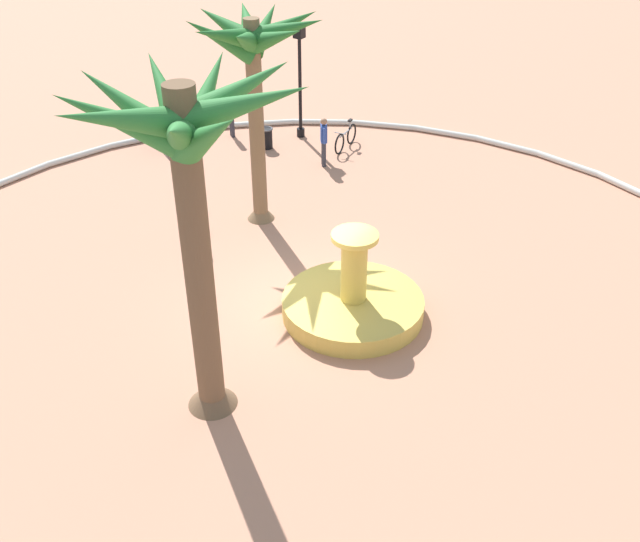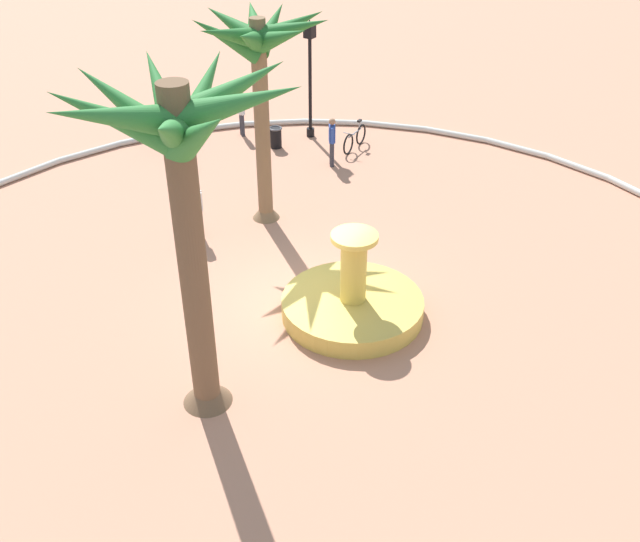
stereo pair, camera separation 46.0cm
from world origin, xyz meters
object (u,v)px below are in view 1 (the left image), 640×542
(palm_tree_near_fountain, at_px, (254,55))
(person_cyclist_helmet, at_px, (231,112))
(fountain, at_px, (353,303))
(person_cyclist_photo, at_px, (324,139))
(palm_tree_by_curb, at_px, (186,168))
(trash_bin, at_px, (267,138))
(lamppost, at_px, (300,71))
(bicycle_red_frame, at_px, (346,138))
(person_pedestrian_stroll, at_px, (191,208))
(bench_west, at_px, (165,137))

(palm_tree_near_fountain, distance_m, person_cyclist_helmet, 7.40)
(fountain, relative_size, person_cyclist_photo, 2.03)
(fountain, distance_m, palm_tree_by_curb, 6.35)
(person_cyclist_helmet, xyz_separation_m, person_cyclist_photo, (-4.10, 0.50, 0.01))
(fountain, height_order, trash_bin, fountain)
(fountain, bearing_deg, lamppost, -51.77)
(person_cyclist_photo, bearing_deg, palm_tree_by_curb, 109.27)
(trash_bin, height_order, bicycle_red_frame, bicycle_red_frame)
(person_pedestrian_stroll, bearing_deg, bench_west, -42.64)
(bench_west, xyz_separation_m, lamppost, (-3.58, -3.15, 2.05))
(person_cyclist_helmet, height_order, person_pedestrian_stroll, person_pedestrian_stroll)
(bicycle_red_frame, bearing_deg, person_cyclist_photo, 91.50)
(palm_tree_by_curb, height_order, person_cyclist_helmet, palm_tree_by_curb)
(bench_west, bearing_deg, trash_bin, -152.12)
(person_cyclist_photo, bearing_deg, trash_bin, -5.42)
(bicycle_red_frame, distance_m, person_cyclist_helmet, 4.23)
(bench_west, relative_size, person_cyclist_helmet, 1.01)
(trash_bin, relative_size, person_pedestrian_stroll, 0.45)
(bench_west, height_order, bicycle_red_frame, bench_west)
(palm_tree_by_curb, bearing_deg, bench_west, -45.38)
(bench_west, height_order, lamppost, lamppost)
(fountain, height_order, person_pedestrian_stroll, fountain)
(bicycle_red_frame, relative_size, person_cyclist_photo, 1.06)
(palm_tree_by_curb, distance_m, bicycle_red_frame, 13.89)
(fountain, relative_size, bicycle_red_frame, 1.91)
(palm_tree_near_fountain, height_order, person_pedestrian_stroll, palm_tree_near_fountain)
(palm_tree_near_fountain, distance_m, lamppost, 6.64)
(trash_bin, bearing_deg, palm_tree_by_curb, 119.24)
(person_cyclist_helmet, bearing_deg, bench_west, 53.07)
(lamppost, bearing_deg, palm_tree_by_curb, 114.58)
(trash_bin, xyz_separation_m, person_cyclist_photo, (-2.42, 0.23, 0.52))
(bench_west, bearing_deg, palm_tree_by_curb, 134.62)
(palm_tree_near_fountain, bearing_deg, person_cyclist_helmet, -46.03)
(palm_tree_by_curb, distance_m, person_pedestrian_stroll, 7.90)
(person_pedestrian_stroll, bearing_deg, palm_tree_by_curb, 131.91)
(person_pedestrian_stroll, bearing_deg, trash_bin, -74.02)
(lamppost, relative_size, person_cyclist_photo, 2.51)
(lamppost, distance_m, trash_bin, 2.54)
(palm_tree_by_curb, xyz_separation_m, person_cyclist_photo, (3.81, -10.91, -4.19))
(bicycle_red_frame, xyz_separation_m, person_cyclist_helmet, (4.06, 1.07, 0.51))
(bench_west, xyz_separation_m, person_pedestrian_stroll, (-4.89, 4.50, 0.56))
(palm_tree_by_curb, relative_size, person_cyclist_photo, 4.15)
(lamppost, height_order, person_cyclist_photo, lamppost)
(fountain, bearing_deg, person_cyclist_photo, -55.03)
(bicycle_red_frame, bearing_deg, trash_bin, 29.43)
(palm_tree_near_fountain, relative_size, bench_west, 3.62)
(bench_west, bearing_deg, fountain, 152.31)
(palm_tree_near_fountain, relative_size, bicycle_red_frame, 3.42)
(palm_tree_near_fountain, distance_m, person_cyclist_photo, 5.56)
(person_cyclist_helmet, distance_m, person_cyclist_photo, 4.13)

